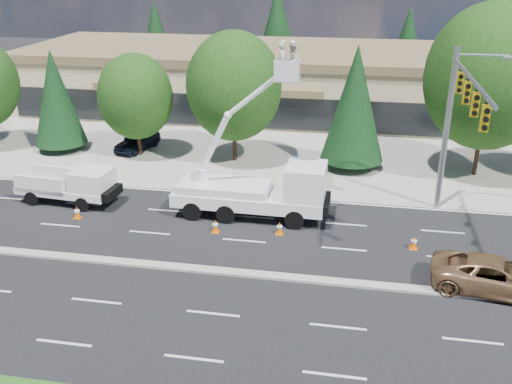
% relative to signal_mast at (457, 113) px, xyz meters
% --- Properties ---
extents(ground, '(140.00, 140.00, 0.00)m').
position_rel_signal_mast_xyz_m(ground, '(-10.03, -7.04, -6.06)').
color(ground, black).
rests_on(ground, ground).
extents(concrete_apron, '(140.00, 22.00, 0.01)m').
position_rel_signal_mast_xyz_m(concrete_apron, '(-10.03, 12.96, -6.05)').
color(concrete_apron, gray).
rests_on(concrete_apron, ground).
extents(road_median, '(120.00, 0.55, 0.12)m').
position_rel_signal_mast_xyz_m(road_median, '(-10.03, -7.04, -6.00)').
color(road_median, gray).
rests_on(road_median, ground).
extents(strip_mall, '(50.40, 15.40, 5.50)m').
position_rel_signal_mast_xyz_m(strip_mall, '(-10.03, 22.93, -3.23)').
color(strip_mall, tan).
rests_on(strip_mall, ground).
extents(tree_front_b, '(3.70, 3.70, 7.29)m').
position_rel_signal_mast_xyz_m(tree_front_b, '(-26.03, 7.96, -2.14)').
color(tree_front_b, '#332114').
rests_on(tree_front_b, ground).
extents(tree_front_c, '(5.20, 5.20, 7.22)m').
position_rel_signal_mast_xyz_m(tree_front_c, '(-20.03, 7.96, -1.83)').
color(tree_front_c, '#332114').
rests_on(tree_front_c, ground).
extents(tree_front_d, '(6.40, 6.40, 8.88)m').
position_rel_signal_mast_xyz_m(tree_front_d, '(-13.03, 7.96, -0.86)').
color(tree_front_d, '#332114').
rests_on(tree_front_d, ground).
extents(tree_front_e, '(4.15, 4.15, 8.18)m').
position_rel_signal_mast_xyz_m(tree_front_e, '(-5.03, 7.96, -1.67)').
color(tree_front_e, '#332114').
rests_on(tree_front_e, ground).
extents(tree_front_f, '(7.86, 7.86, 10.90)m').
position_rel_signal_mast_xyz_m(tree_front_f, '(2.97, 7.96, 0.32)').
color(tree_front_f, '#332114').
rests_on(tree_front_f, ground).
extents(tree_back_a, '(4.33, 4.33, 8.53)m').
position_rel_signal_mast_xyz_m(tree_back_a, '(-28.03, 34.96, -1.48)').
color(tree_back_a, '#332114').
rests_on(tree_back_a, ground).
extents(tree_back_b, '(5.32, 5.32, 10.49)m').
position_rel_signal_mast_xyz_m(tree_back_b, '(-14.03, 34.96, -0.43)').
color(tree_back_b, '#332114').
rests_on(tree_back_b, ground).
extents(tree_back_c, '(4.26, 4.26, 8.39)m').
position_rel_signal_mast_xyz_m(tree_back_c, '(-0.03, 34.96, -1.56)').
color(tree_back_c, '#332114').
rests_on(tree_back_c, ground).
extents(signal_mast, '(2.76, 10.16, 9.00)m').
position_rel_signal_mast_xyz_m(signal_mast, '(0.00, 0.00, 0.00)').
color(signal_mast, gray).
rests_on(signal_mast, ground).
extents(utility_pickup, '(5.71, 2.57, 2.13)m').
position_rel_signal_mast_xyz_m(utility_pickup, '(-20.71, -0.88, -5.18)').
color(utility_pickup, white).
rests_on(utility_pickup, ground).
extents(bucket_truck, '(8.29, 2.79, 9.51)m').
position_rel_signal_mast_xyz_m(bucket_truck, '(-9.67, -0.86, -4.08)').
color(bucket_truck, white).
rests_on(bucket_truck, ground).
extents(traffic_cone_a, '(0.40, 0.40, 0.70)m').
position_rel_signal_mast_xyz_m(traffic_cone_a, '(-19.53, -2.83, -5.72)').
color(traffic_cone_a, '#E75F07').
rests_on(traffic_cone_a, ground).
extents(traffic_cone_b, '(0.40, 0.40, 0.70)m').
position_rel_signal_mast_xyz_m(traffic_cone_b, '(-11.69, -3.15, -5.72)').
color(traffic_cone_b, '#E75F07').
rests_on(traffic_cone_b, ground).
extents(traffic_cone_c, '(0.40, 0.40, 0.70)m').
position_rel_signal_mast_xyz_m(traffic_cone_c, '(-8.38, -2.79, -5.72)').
color(traffic_cone_c, '#E75F07').
rests_on(traffic_cone_c, ground).
extents(traffic_cone_d, '(0.40, 0.40, 0.70)m').
position_rel_signal_mast_xyz_m(traffic_cone_d, '(-1.69, -3.19, -5.72)').
color(traffic_cone_d, '#E75F07').
rests_on(traffic_cone_d, ground).
extents(minivan, '(5.61, 3.17, 1.48)m').
position_rel_signal_mast_xyz_m(minivan, '(1.40, -6.44, -5.32)').
color(minivan, '#9F754D').
rests_on(minivan, ground).
extents(parked_car_west, '(2.67, 4.44, 1.42)m').
position_rel_signal_mast_xyz_m(parked_car_west, '(-20.58, 8.96, -5.35)').
color(parked_car_west, black).
rests_on(parked_car_west, ground).
extents(parked_car_east, '(2.56, 5.19, 1.64)m').
position_rel_signal_mast_xyz_m(parked_car_east, '(-4.90, 13.96, -5.24)').
color(parked_car_east, black).
rests_on(parked_car_east, ground).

